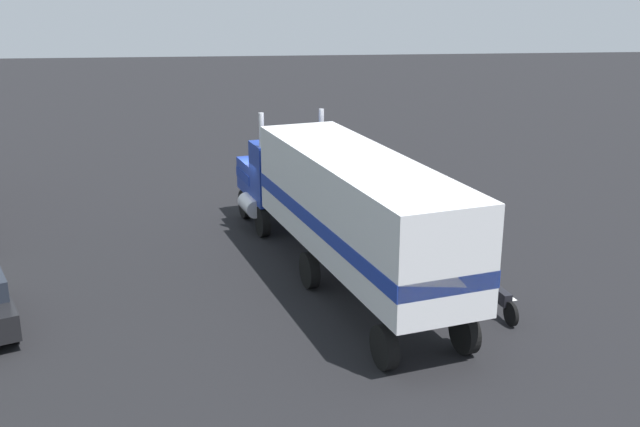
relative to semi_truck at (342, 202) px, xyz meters
The scene contains 6 objects.
ground_plane 6.49m from the semi_truck, 18.11° to the left, with size 120.00×120.00×0.00m, color black.
lane_stripe_near 3.01m from the semi_truck, 86.47° to the right, with size 4.40×0.16×0.01m, color silver.
lane_stripe_mid 4.92m from the semi_truck, 88.47° to the right, with size 4.40×0.16×0.01m, color silver.
semi_truck is the anchor object (origin of this frame).
person_bystander 2.85m from the semi_truck, 75.59° to the right, with size 0.39×0.48×1.63m.
motorcycle 5.30m from the semi_truck, 125.08° to the right, with size 2.09×0.49×1.12m.
Camera 1 is at (-27.22, 0.92, 9.11)m, focal length 42.67 mm.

